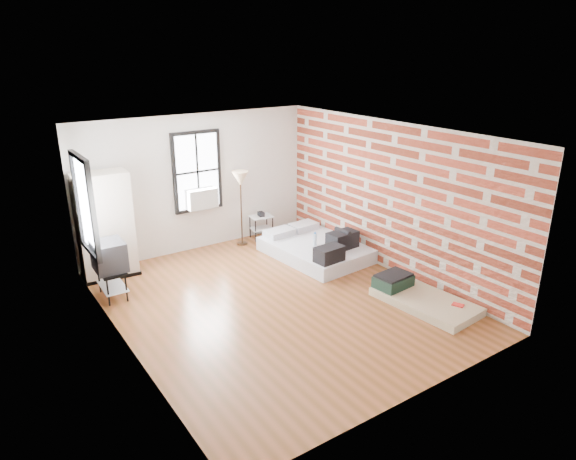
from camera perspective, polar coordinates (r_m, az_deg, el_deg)
ground at (r=8.68m, az=-1.14°, el=-7.95°), size 6.00×6.00×0.00m
room_shell at (r=8.43m, az=-1.25°, el=3.93°), size 5.02×6.02×2.80m
mattress_main at (r=10.41m, az=3.31°, el=-1.98°), size 1.70×2.21×0.67m
mattress_bare at (r=8.88m, az=14.20°, el=-7.15°), size 1.03×1.76×0.36m
wardrobe at (r=9.85m, az=-19.67°, el=0.46°), size 1.02×0.62×1.96m
side_table at (r=11.30m, az=-3.00°, el=1.02°), size 0.51×0.43×0.61m
floor_lamp at (r=10.71m, az=-5.32°, el=5.28°), size 0.34×0.34×1.61m
tv_stand at (r=9.04m, az=-19.22°, el=-2.93°), size 0.52×0.72×1.00m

